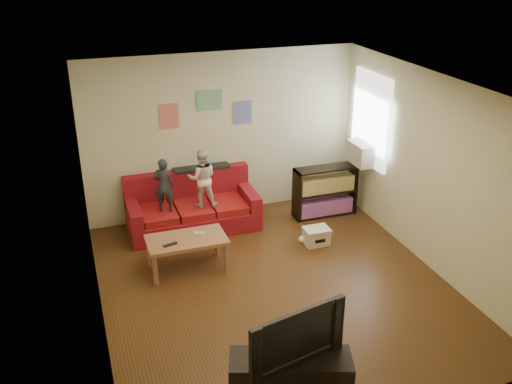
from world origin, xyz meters
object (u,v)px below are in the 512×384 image
object	(u,v)px
bookshelf	(325,194)
television	(292,333)
child_b	(202,178)
tv_stand	(290,376)
file_box	(316,236)
child_a	(164,185)
coffee_table	(187,243)
sofa	(192,210)

from	to	relation	value
bookshelf	television	xyz separation A→B (m)	(-2.11, -3.69, 0.39)
child_b	tv_stand	xyz separation A→B (m)	(-0.06, -3.80, -0.66)
tv_stand	television	size ratio (longest dim) A/B	1.14
file_box	tv_stand	size ratio (longest dim) A/B	0.31
child_a	child_b	size ratio (longest dim) A/B	0.92
child_a	file_box	xyz separation A→B (m)	(2.11, -1.01, -0.72)
coffee_table	file_box	size ratio (longest dim) A/B	2.86
child_b	sofa	bearing A→B (deg)	-37.23
child_b	tv_stand	distance (m)	3.86
file_box	bookshelf	bearing A→B (deg)	58.56
child_a	tv_stand	size ratio (longest dim) A/B	0.70
bookshelf	tv_stand	world-z (taller)	bookshelf
child_a	bookshelf	size ratio (longest dim) A/B	0.81
sofa	coffee_table	bearing A→B (deg)	-106.05
sofa	child_b	size ratio (longest dim) A/B	2.19
coffee_table	file_box	world-z (taller)	coffee_table
sofa	bookshelf	xyz separation A→B (m)	(2.20, -0.28, 0.08)
child_a	file_box	world-z (taller)	child_a
coffee_table	child_b	bearing A→B (deg)	64.91
child_b	tv_stand	world-z (taller)	child_b
child_b	tv_stand	size ratio (longest dim) A/B	0.76
sofa	bookshelf	distance (m)	2.22
file_box	tv_stand	xyz separation A→B (m)	(-1.56, -2.79, 0.10)
bookshelf	television	world-z (taller)	television
child_a	coffee_table	size ratio (longest dim) A/B	0.79
coffee_table	tv_stand	xyz separation A→B (m)	(0.45, -2.71, -0.19)
child_a	television	xyz separation A→B (m)	(0.54, -3.80, -0.09)
child_a	bookshelf	distance (m)	2.70
sofa	child_a	world-z (taller)	child_a
tv_stand	child_b	bearing A→B (deg)	107.33
child_b	bookshelf	bearing A→B (deg)	-171.40
sofa	file_box	size ratio (longest dim) A/B	5.33
child_a	coffee_table	world-z (taller)	child_a
sofa	tv_stand	size ratio (longest dim) A/B	1.66
bookshelf	file_box	distance (m)	1.08
file_box	child_b	bearing A→B (deg)	146.13
sofa	television	distance (m)	4.00
child_b	file_box	size ratio (longest dim) A/B	2.43
bookshelf	child_a	bearing A→B (deg)	177.60
sofa	tv_stand	world-z (taller)	sofa
sofa	child_a	distance (m)	0.74
child_a	bookshelf	bearing A→B (deg)	-165.44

